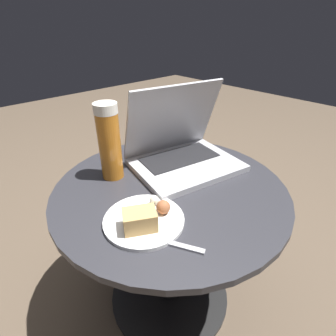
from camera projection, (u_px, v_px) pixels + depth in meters
name	position (u px, v px, depth m)	size (l,w,h in m)	color
ground_plane	(170.00, 294.00, 0.97)	(6.00, 6.00, 0.00)	brown
table	(170.00, 226.00, 0.81)	(0.65, 0.65, 0.48)	black
laptop	(181.00, 149.00, 0.82)	(0.36, 0.31, 0.25)	#B2B2B7
beer_glass	(109.00, 142.00, 0.72)	(0.06, 0.06, 0.22)	#C6701E
snack_plate	(144.00, 218.00, 0.59)	(0.19, 0.19, 0.05)	white
fork	(153.00, 239.00, 0.55)	(0.10, 0.18, 0.01)	#B2B2B7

